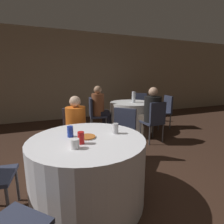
# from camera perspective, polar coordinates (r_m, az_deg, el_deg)

# --- Properties ---
(ground_plane) EXTENTS (16.00, 16.00, 0.00)m
(ground_plane) POSITION_cam_1_polar(r_m,az_deg,el_deg) (2.21, -6.74, -27.73)
(ground_plane) COLOR #382319
(wall_back) EXTENTS (16.00, 0.06, 2.80)m
(wall_back) POSITION_cam_1_polar(r_m,az_deg,el_deg) (5.89, -18.03, 11.10)
(wall_back) COLOR gray
(wall_back) RESTS_ON ground_plane
(table_near) EXTENTS (1.26, 1.26, 0.74)m
(table_near) POSITION_cam_1_polar(r_m,az_deg,el_deg) (2.09, -7.83, -18.03)
(table_near) COLOR silver
(table_near) RESTS_ON ground_plane
(table_far) EXTENTS (1.10, 1.10, 0.74)m
(table_far) POSITION_cam_1_polar(r_m,az_deg,el_deg) (4.58, 6.31, -1.42)
(table_far) COLOR white
(table_far) RESTS_ON ground_plane
(chair_near_northeast) EXTENTS (0.57, 0.57, 0.88)m
(chair_near_northeast) POSITION_cam_1_polar(r_m,az_deg,el_deg) (2.88, 3.55, -6.04)
(chair_near_northeast) COLOR #2D3347
(chair_near_northeast) RESTS_ON ground_plane
(chair_near_north) EXTENTS (0.42, 0.42, 0.88)m
(chair_near_north) POSITION_cam_1_polar(r_m,az_deg,el_deg) (2.98, -11.82, -5.66)
(chair_near_north) COLOR #2D3347
(chair_near_north) RESTS_ON ground_plane
(chair_far_south) EXTENTS (0.42, 0.42, 0.88)m
(chair_far_south) POSITION_cam_1_polar(r_m,az_deg,el_deg) (3.77, 13.79, -2.10)
(chair_far_south) COLOR #2D3347
(chair_far_south) RESTS_ON ground_plane
(chair_far_west) EXTENTS (0.46, 0.46, 0.88)m
(chair_far_west) POSITION_cam_1_polar(r_m,az_deg,el_deg) (4.33, -5.78, -0.04)
(chair_far_west) COLOR #2D3347
(chair_far_west) RESTS_ON ground_plane
(chair_far_northeast) EXTENTS (0.57, 0.57, 0.88)m
(chair_far_northeast) POSITION_cam_1_polar(r_m,az_deg,el_deg) (5.46, 9.15, 2.31)
(chair_far_northeast) COLOR #2D3347
(chair_far_northeast) RESTS_ON ground_plane
(chair_far_east) EXTENTS (0.46, 0.45, 0.88)m
(chair_far_east) POSITION_cam_1_polar(r_m,az_deg,el_deg) (4.95, 16.90, 0.98)
(chair_far_east) COLOR #2D3347
(chair_far_east) RESTS_ON ground_plane
(person_floral_shirt) EXTENTS (0.49, 0.34, 1.17)m
(person_floral_shirt) POSITION_cam_1_polar(r_m,az_deg,el_deg) (4.35, -3.64, 0.76)
(person_floral_shirt) COLOR black
(person_floral_shirt) RESTS_ON ground_plane
(person_orange_shirt) EXTENTS (0.32, 0.50, 1.10)m
(person_orange_shirt) POSITION_cam_1_polar(r_m,az_deg,el_deg) (2.81, -11.40, -6.21)
(person_orange_shirt) COLOR #282828
(person_orange_shirt) RESTS_ON ground_plane
(person_black_shirt) EXTENTS (0.36, 0.52, 1.18)m
(person_black_shirt) POSITION_cam_1_polar(r_m,az_deg,el_deg) (3.87, 12.45, -0.53)
(person_black_shirt) COLOR #4C4238
(person_black_shirt) RESTS_ON ground_plane
(pizza_plate_near) EXTENTS (0.20, 0.20, 0.02)m
(pizza_plate_near) POSITION_cam_1_polar(r_m,az_deg,el_deg) (1.95, -8.10, -8.06)
(pizza_plate_near) COLOR white
(pizza_plate_near) RESTS_ON table_near
(soda_can_blue) EXTENTS (0.07, 0.07, 0.12)m
(soda_can_blue) POSITION_cam_1_polar(r_m,az_deg,el_deg) (1.99, -13.48, -6.23)
(soda_can_blue) COLOR #1E38A5
(soda_can_blue) RESTS_ON table_near
(soda_can_red) EXTENTS (0.07, 0.07, 0.12)m
(soda_can_red) POSITION_cam_1_polar(r_m,az_deg,el_deg) (1.78, -10.10, -8.30)
(soda_can_red) COLOR red
(soda_can_red) RESTS_ON table_near
(soda_can_silver) EXTENTS (0.07, 0.07, 0.12)m
(soda_can_silver) POSITION_cam_1_polar(r_m,az_deg,el_deg) (2.05, 1.16, -5.41)
(soda_can_silver) COLOR silver
(soda_can_silver) RESTS_ON table_near
(cup_near) EXTENTS (0.08, 0.08, 0.09)m
(cup_near) POSITION_cam_1_polar(r_m,az_deg,el_deg) (1.68, -12.02, -10.08)
(cup_near) COLOR white
(cup_near) RESTS_ON table_near
(bottle_far) EXTENTS (0.09, 0.09, 0.28)m
(bottle_far) POSITION_cam_1_polar(r_m,az_deg,el_deg) (4.47, 7.07, 4.87)
(bottle_far) COLOR silver
(bottle_far) RESTS_ON table_far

